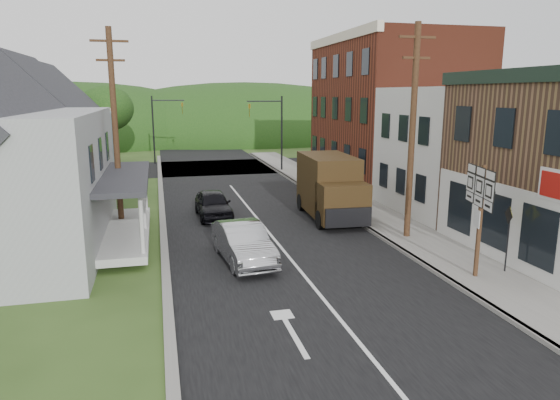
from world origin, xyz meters
TOP-DOWN VIEW (x-y plane):
  - ground at (0.00, 0.00)m, footprint 120.00×120.00m
  - road at (0.00, 10.00)m, footprint 9.00×90.00m
  - cross_road at (0.00, 27.00)m, footprint 60.00×9.00m
  - sidewalk_right at (5.90, 8.00)m, footprint 2.80×55.00m
  - curb_right at (4.55, 8.00)m, footprint 0.20×55.00m
  - curb_left at (-4.65, 8.00)m, footprint 0.30×55.00m
  - storefront_white at (11.30, 7.50)m, footprint 8.00×7.00m
  - storefront_red at (11.30, 17.00)m, footprint 8.00×12.00m
  - house_blue at (-11.00, 17.00)m, footprint 7.14×8.16m
  - house_cream at (-11.50, 26.00)m, footprint 7.14×8.16m
  - utility_pole_right at (5.60, 3.50)m, footprint 1.60×0.26m
  - utility_pole_left at (-6.50, 8.00)m, footprint 1.60×0.26m
  - traffic_signal_right at (4.30, 23.50)m, footprint 2.87×0.20m
  - traffic_signal_left at (-4.30, 30.50)m, footprint 2.87×0.20m
  - tree_left_d at (-9.00, 32.00)m, footprint 4.80×4.80m
  - forested_ridge at (0.00, 55.00)m, footprint 90.00×30.00m
  - silver_sedan at (-1.78, 2.26)m, footprint 1.98×4.51m
  - dark_sedan at (-2.11, 9.35)m, footprint 1.73×4.08m
  - delivery_van at (3.61, 7.83)m, footprint 2.58×5.72m
  - route_sign_cluster at (5.48, -1.46)m, footprint 0.58×2.12m
  - warning_sign at (6.78, -1.33)m, footprint 0.19×0.63m

SIDE VIEW (x-z plane):
  - ground at x=0.00m, z-range 0.00..0.00m
  - road at x=0.00m, z-range -0.01..0.01m
  - cross_road at x=0.00m, z-range -0.01..0.01m
  - forested_ridge at x=0.00m, z-range -8.00..8.00m
  - curb_left at x=-4.65m, z-range 0.00..0.12m
  - sidewalk_right at x=5.90m, z-range 0.00..0.15m
  - curb_right at x=4.55m, z-range 0.00..0.15m
  - dark_sedan at x=-2.11m, z-range 0.00..1.37m
  - silver_sedan at x=-1.78m, z-range 0.00..1.44m
  - delivery_van at x=3.61m, z-range 0.02..3.16m
  - warning_sign at x=6.78m, z-range 0.47..2.81m
  - route_sign_cluster at x=5.48m, z-range 0.71..4.49m
  - storefront_white at x=11.30m, z-range 0.00..6.50m
  - house_blue at x=-11.00m, z-range 0.05..7.33m
  - house_cream at x=-11.50m, z-range 0.05..7.33m
  - traffic_signal_right at x=4.30m, z-range 0.76..6.76m
  - traffic_signal_left at x=-4.30m, z-range 0.76..6.76m
  - utility_pole_right at x=5.60m, z-range 0.16..9.16m
  - utility_pole_left at x=-6.50m, z-range 0.16..9.16m
  - tree_left_d at x=-9.00m, z-range 1.41..8.35m
  - storefront_red at x=11.30m, z-range 0.00..10.00m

